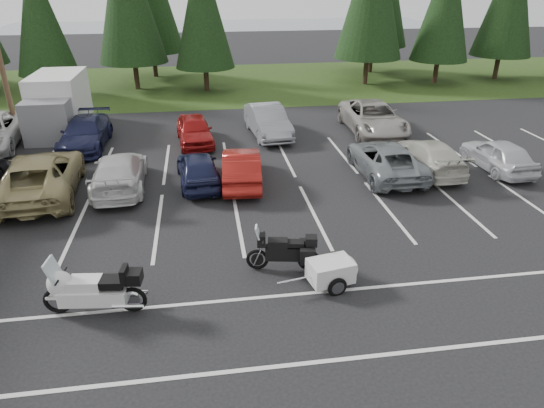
{
  "coord_description": "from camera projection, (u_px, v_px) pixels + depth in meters",
  "views": [
    {
      "loc": [
        -0.51,
        -13.83,
        7.71
      ],
      "look_at": [
        1.47,
        -0.5,
        1.26
      ],
      "focal_mm": 32.0,
      "sensor_mm": 36.0,
      "label": 1
    }
  ],
  "objects": [
    {
      "name": "car_near_4",
      "position": [
        198.0,
        168.0,
        19.27
      ],
      "size": [
        1.93,
        4.03,
        1.33
      ],
      "primitive_type": "imported",
      "rotation": [
        0.0,
        0.0,
        3.24
      ],
      "color": "#171B3B",
      "rests_on": "ground"
    },
    {
      "name": "car_near_2",
      "position": [
        40.0,
        175.0,
        18.25
      ],
      "size": [
        3.16,
        5.98,
        1.6
      ],
      "primitive_type": "imported",
      "rotation": [
        0.0,
        0.0,
        3.23
      ],
      "color": "#8F8353",
      "rests_on": "ground"
    },
    {
      "name": "stall_markings",
      "position": [
        222.0,
        208.0,
        17.52
      ],
      "size": [
        32.0,
        16.0,
        0.01
      ],
      "primitive_type": "cube",
      "color": "silver",
      "rests_on": "ground"
    },
    {
      "name": "ground",
      "position": [
        225.0,
        235.0,
        15.73
      ],
      "size": [
        120.0,
        120.0,
        0.0
      ],
      "primitive_type": "plane",
      "color": "black",
      "rests_on": "ground"
    },
    {
      "name": "car_far_2",
      "position": [
        194.0,
        130.0,
        23.88
      ],
      "size": [
        2.01,
        4.19,
        1.38
      ],
      "primitive_type": "imported",
      "rotation": [
        0.0,
        0.0,
        0.1
      ],
      "color": "maroon",
      "rests_on": "ground"
    },
    {
      "name": "conifer_3",
      "position": [
        38.0,
        14.0,
        31.16
      ],
      "size": [
        3.87,
        3.87,
        9.02
      ],
      "color": "#332316",
      "rests_on": "ground"
    },
    {
      "name": "car_near_6",
      "position": [
        385.0,
        159.0,
        20.14
      ],
      "size": [
        2.32,
        4.97,
        1.38
      ],
      "primitive_type": "imported",
      "rotation": [
        0.0,
        0.0,
        3.13
      ],
      "color": "slate",
      "rests_on": "ground"
    },
    {
      "name": "adventure_motorcycle",
      "position": [
        283.0,
        248.0,
        13.62
      ],
      "size": [
        2.43,
        1.2,
        1.41
      ],
      "primitive_type": null,
      "rotation": [
        0.0,
        0.0,
        -0.17
      ],
      "color": "black",
      "rests_on": "ground"
    },
    {
      "name": "cargo_trailer",
      "position": [
        330.0,
        273.0,
        13.04
      ],
      "size": [
        1.84,
        1.26,
        0.78
      ],
      "primitive_type": null,
      "rotation": [
        0.0,
        0.0,
        0.19
      ],
      "color": "silver",
      "rests_on": "ground"
    },
    {
      "name": "car_far_1",
      "position": [
        85.0,
        133.0,
        23.34
      ],
      "size": [
        2.07,
        4.9,
        1.41
      ],
      "primitive_type": "imported",
      "rotation": [
        0.0,
        0.0,
        -0.02
      ],
      "color": "#171A3A",
      "rests_on": "ground"
    },
    {
      "name": "conifer_5",
      "position": [
        202.0,
        7.0,
        32.57
      ],
      "size": [
        4.14,
        4.14,
        9.63
      ],
      "color": "#332316",
      "rests_on": "ground"
    },
    {
      "name": "car_near_8",
      "position": [
        498.0,
        155.0,
        20.67
      ],
      "size": [
        1.73,
        4.04,
        1.36
      ],
      "primitive_type": "imported",
      "rotation": [
        0.0,
        0.0,
        3.17
      ],
      "color": "silver",
      "rests_on": "ground"
    },
    {
      "name": "car_far_4",
      "position": [
        373.0,
        118.0,
        25.5
      ],
      "size": [
        2.78,
        5.76,
        1.58
      ],
      "primitive_type": "imported",
      "rotation": [
        0.0,
        0.0,
        -0.03
      ],
      "color": "#A09992",
      "rests_on": "ground"
    },
    {
      "name": "lake_water",
      "position": [
        230.0,
        36.0,
        65.33
      ],
      "size": [
        70.0,
        50.0,
        0.02
      ],
      "primitive_type": "cube",
      "color": "slate",
      "rests_on": "ground"
    },
    {
      "name": "car_near_3",
      "position": [
        119.0,
        172.0,
        18.86
      ],
      "size": [
        2.1,
        4.83,
        1.38
      ],
      "primitive_type": "imported",
      "rotation": [
        0.0,
        0.0,
        3.18
      ],
      "color": "silver",
      "rests_on": "ground"
    },
    {
      "name": "grass_strip",
      "position": [
        206.0,
        84.0,
        37.14
      ],
      "size": [
        80.0,
        16.0,
        0.01
      ],
      "primitive_type": "cube",
      "color": "#1F3611",
      "rests_on": "ground"
    },
    {
      "name": "car_far_3",
      "position": [
        268.0,
        121.0,
        25.02
      ],
      "size": [
        2.11,
        4.84,
        1.55
      ],
      "primitive_type": "imported",
      "rotation": [
        0.0,
        0.0,
        0.1
      ],
      "color": "gray",
      "rests_on": "ground"
    },
    {
      "name": "box_truck",
      "position": [
        56.0,
        106.0,
        25.2
      ],
      "size": [
        2.4,
        5.6,
        2.9
      ],
      "primitive_type": null,
      "color": "silver",
      "rests_on": "ground"
    },
    {
      "name": "touring_motorcycle",
      "position": [
        93.0,
        286.0,
        11.84
      ],
      "size": [
        2.91,
        1.19,
        1.57
      ],
      "primitive_type": null,
      "rotation": [
        0.0,
        0.0,
        -0.12
      ],
      "color": "silver",
      "rests_on": "ground"
    },
    {
      "name": "car_near_7",
      "position": [
        428.0,
        156.0,
        20.61
      ],
      "size": [
        1.98,
        4.62,
        1.33
      ],
      "primitive_type": "imported",
      "rotation": [
        0.0,
        0.0,
        3.17
      ],
      "color": "beige",
      "rests_on": "ground"
    },
    {
      "name": "car_near_5",
      "position": [
        242.0,
        167.0,
        19.33
      ],
      "size": [
        1.77,
        4.29,
        1.38
      ],
      "primitive_type": "imported",
      "rotation": [
        0.0,
        0.0,
        3.07
      ],
      "color": "maroon",
      "rests_on": "ground"
    },
    {
      "name": "conifer_7",
      "position": [
        446.0,
        1.0,
        34.99
      ],
      "size": [
        4.27,
        4.27,
        9.94
      ],
      "color": "#332316",
      "rests_on": "ground"
    }
  ]
}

